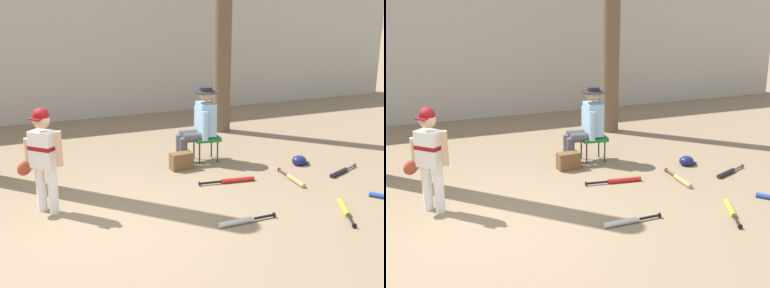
# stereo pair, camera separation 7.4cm
# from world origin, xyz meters

# --- Properties ---
(ground_plane) EXTENTS (60.00, 60.00, 0.00)m
(ground_plane) POSITION_xyz_m (0.00, 0.00, 0.00)
(ground_plane) COLOR #7F6B51
(concrete_back_wall) EXTENTS (18.00, 0.36, 2.75)m
(concrete_back_wall) POSITION_xyz_m (0.00, 5.76, 1.37)
(concrete_back_wall) COLOR #ADA89E
(concrete_back_wall) RESTS_ON ground
(young_ballplayer) EXTENTS (0.56, 0.46, 1.31)m
(young_ballplayer) POSITION_xyz_m (-0.40, 0.84, 0.74)
(young_ballplayer) COLOR white
(young_ballplayer) RESTS_ON ground
(folding_stool) EXTENTS (0.44, 0.44, 0.41)m
(folding_stool) POSITION_xyz_m (2.22, 1.93, 0.36)
(folding_stool) COLOR #196B2D
(folding_stool) RESTS_ON ground
(seated_spectator) EXTENTS (0.67, 0.54, 1.20)m
(seated_spectator) POSITION_xyz_m (2.13, 1.94, 0.64)
(seated_spectator) COLOR #47474C
(seated_spectator) RESTS_ON ground
(handbag_beside_stool) EXTENTS (0.35, 0.20, 0.26)m
(handbag_beside_stool) POSITION_xyz_m (1.71, 1.68, 0.13)
(handbag_beside_stool) COLOR brown
(handbag_beside_stool) RESTS_ON ground
(bat_red_barrel) EXTENTS (0.82, 0.17, 0.07)m
(bat_red_barrel) POSITION_xyz_m (2.17, 0.85, 0.03)
(bat_red_barrel) COLOR red
(bat_red_barrel) RESTS_ON ground
(bat_yellow_trainer) EXTENTS (0.39, 0.71, 0.07)m
(bat_yellow_trainer) POSITION_xyz_m (2.96, -0.59, 0.03)
(bat_yellow_trainer) COLOR yellow
(bat_yellow_trainer) RESTS_ON ground
(bat_black_composite) EXTENTS (0.68, 0.33, 0.07)m
(bat_black_composite) POSITION_xyz_m (3.82, 0.56, 0.03)
(bat_black_composite) COLOR black
(bat_black_composite) RESTS_ON ground
(bat_wood_tan) EXTENTS (0.13, 0.75, 0.07)m
(bat_wood_tan) POSITION_xyz_m (2.99, 0.55, 0.03)
(bat_wood_tan) COLOR tan
(bat_wood_tan) RESTS_ON ground
(bat_aluminum_silver) EXTENTS (0.74, 0.08, 0.07)m
(bat_aluminum_silver) POSITION_xyz_m (1.63, -0.40, 0.03)
(bat_aluminum_silver) COLOR #B7BCC6
(bat_aluminum_silver) RESTS_ON ground
(batting_helmet_navy) EXTENTS (0.28, 0.21, 0.16)m
(batting_helmet_navy) POSITION_xyz_m (3.49, 1.16, 0.07)
(batting_helmet_navy) COLOR navy
(batting_helmet_navy) RESTS_ON ground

